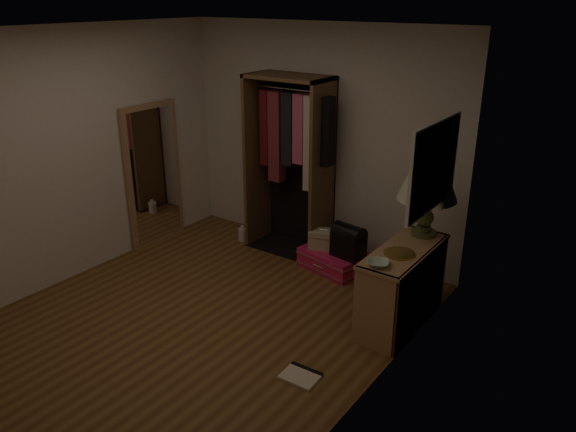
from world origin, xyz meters
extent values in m
plane|color=brown|center=(0.00, 0.00, 0.00)|extent=(4.00, 4.00, 0.00)
cube|color=beige|center=(0.00, 2.00, 1.30)|extent=(3.50, 0.02, 2.60)
cube|color=beige|center=(1.75, 0.00, 1.30)|extent=(0.02, 4.00, 2.60)
cube|color=beige|center=(-1.75, 0.00, 1.30)|extent=(0.02, 4.00, 2.60)
cube|color=white|center=(0.00, 0.00, 2.60)|extent=(3.50, 4.00, 0.01)
cube|color=silver|center=(1.73, 1.00, 1.55)|extent=(0.03, 0.96, 0.76)
cube|color=black|center=(1.73, 1.00, 1.55)|extent=(0.03, 0.90, 0.70)
cube|color=silver|center=(1.71, 1.00, 1.24)|extent=(0.01, 0.88, 0.02)
cube|color=silver|center=(1.71, 1.00, 1.32)|extent=(0.01, 0.88, 0.02)
cube|color=silver|center=(1.71, 1.00, 1.39)|extent=(0.01, 0.88, 0.02)
cube|color=silver|center=(1.71, 1.00, 1.47)|extent=(0.01, 0.88, 0.02)
cube|color=silver|center=(1.71, 1.00, 1.55)|extent=(0.01, 0.88, 0.02)
cube|color=silver|center=(1.71, 1.00, 1.63)|extent=(0.01, 0.88, 0.02)
cube|color=silver|center=(1.71, 1.00, 1.71)|extent=(0.01, 0.88, 0.02)
cube|color=silver|center=(1.71, 1.00, 1.78)|extent=(0.01, 0.88, 0.02)
cube|color=silver|center=(1.71, 1.00, 1.86)|extent=(0.01, 0.88, 0.02)
cube|color=#A87951|center=(1.54, 0.46, 0.38)|extent=(0.40, 0.03, 0.75)
cube|color=#A87951|center=(1.54, 1.54, 0.38)|extent=(0.40, 0.03, 0.75)
cube|color=#A87951|center=(1.54, 1.00, 0.06)|extent=(0.40, 1.04, 0.03)
cube|color=#A87951|center=(1.54, 1.00, 0.57)|extent=(0.40, 1.04, 0.03)
cube|color=#A87951|center=(1.54, 1.00, 0.73)|extent=(0.42, 1.12, 0.03)
cube|color=brown|center=(1.73, 1.00, 0.38)|extent=(0.02, 1.10, 0.75)
cube|color=#A87951|center=(1.53, 1.33, 0.65)|extent=(0.36, 0.38, 0.13)
cube|color=gray|center=(1.45, 0.53, 0.21)|extent=(0.15, 0.04, 0.27)
cube|color=#4C3833|center=(1.46, 0.58, 0.23)|extent=(0.18, 0.03, 0.30)
cube|color=#B7AD99|center=(1.45, 0.62, 0.23)|extent=(0.16, 0.05, 0.32)
cube|color=brown|center=(1.48, 0.68, 0.19)|extent=(0.21, 0.03, 0.22)
cube|color=#3F4C59|center=(1.46, 0.73, 0.20)|extent=(0.17, 0.04, 0.24)
cube|color=gray|center=(1.47, 0.77, 0.20)|extent=(0.20, 0.03, 0.25)
cube|color=#59594C|center=(1.46, 0.82, 0.20)|extent=(0.18, 0.03, 0.26)
cube|color=#B2724C|center=(1.47, 0.86, 0.22)|extent=(0.19, 0.03, 0.29)
cube|color=beige|center=(1.48, 0.89, 0.20)|extent=(0.22, 0.03, 0.26)
cube|color=#332D38|center=(1.45, 0.94, 0.23)|extent=(0.15, 0.05, 0.31)
cube|color=gray|center=(1.46, 0.99, 0.19)|extent=(0.18, 0.04, 0.24)
cube|color=#4C3833|center=(1.47, 1.05, 0.19)|extent=(0.20, 0.04, 0.22)
cube|color=#B7AD99|center=(1.45, 1.09, 0.19)|extent=(0.15, 0.03, 0.23)
cube|color=brown|center=(1.46, 1.13, 0.20)|extent=(0.18, 0.03, 0.24)
cube|color=#3F4C59|center=(1.46, 1.18, 0.19)|extent=(0.18, 0.04, 0.22)
cube|color=gray|center=(1.48, 1.23, 0.20)|extent=(0.21, 0.04, 0.25)
cube|color=#59594C|center=(1.45, 1.29, 0.21)|extent=(0.16, 0.05, 0.27)
cube|color=#B2724C|center=(1.46, 1.34, 0.22)|extent=(0.17, 0.03, 0.28)
cube|color=beige|center=(1.46, 1.38, 0.22)|extent=(0.19, 0.03, 0.28)
cube|color=#332D38|center=(1.45, 1.43, 0.19)|extent=(0.17, 0.05, 0.23)
cube|color=brown|center=(-0.70, 1.74, 1.02)|extent=(0.04, 0.50, 2.05)
cube|color=brown|center=(0.20, 1.74, 1.02)|extent=(0.04, 0.50, 2.05)
cube|color=brown|center=(-0.25, 1.74, 2.03)|extent=(0.95, 0.50, 0.04)
cube|color=black|center=(-0.25, 1.98, 1.02)|extent=(0.95, 0.02, 2.05)
cube|color=black|center=(-0.25, 1.74, 0.01)|extent=(0.95, 0.50, 0.02)
cylinder|color=silver|center=(-0.25, 1.74, 1.90)|extent=(0.87, 0.02, 0.02)
cube|color=#590F19|center=(-0.55, 1.72, 1.44)|extent=(0.11, 0.11, 0.86)
cube|color=maroon|center=(-0.40, 1.72, 1.35)|extent=(0.16, 0.14, 1.03)
cube|color=black|center=(-0.24, 1.72, 1.46)|extent=(0.14, 0.11, 0.82)
cube|color=#BF4C72|center=(-0.08, 1.72, 1.48)|extent=(0.13, 0.12, 0.77)
cube|color=beige|center=(0.07, 1.72, 1.34)|extent=(0.14, 0.15, 1.05)
cube|color=black|center=(0.24, 1.72, 1.50)|extent=(0.16, 0.15, 0.74)
cube|color=#9F734D|center=(-1.71, 1.00, 0.85)|extent=(0.05, 0.80, 1.70)
cube|color=white|center=(-1.68, 1.00, 0.85)|extent=(0.01, 0.68, 1.58)
cube|color=#DB1A56|center=(0.47, 1.60, 0.11)|extent=(0.77, 0.62, 0.22)
cube|color=silver|center=(0.47, 1.60, 0.05)|extent=(0.80, 0.64, 0.01)
cube|color=silver|center=(0.47, 1.60, 0.17)|extent=(0.80, 0.64, 0.01)
cylinder|color=silver|center=(0.42, 1.35, 0.11)|extent=(0.16, 0.05, 0.02)
cube|color=tan|center=(0.33, 1.59, 0.32)|extent=(0.35, 0.29, 0.21)
cube|color=brown|center=(0.33, 1.59, 0.36)|extent=(0.36, 0.30, 0.01)
cylinder|color=silver|center=(0.33, 1.59, 0.43)|extent=(0.09, 0.04, 0.01)
cube|color=black|center=(0.66, 1.56, 0.35)|extent=(0.37, 0.27, 0.26)
cylinder|color=black|center=(0.66, 1.56, 0.48)|extent=(0.37, 0.27, 0.22)
cylinder|color=#434F26|center=(1.54, 1.41, 0.77)|extent=(0.28, 0.28, 0.04)
cylinder|color=#434F26|center=(1.54, 1.41, 0.81)|extent=(0.16, 0.16, 0.05)
sphere|color=#434F26|center=(1.54, 1.41, 0.92)|extent=(0.20, 0.20, 0.17)
cylinder|color=#434F26|center=(1.54, 1.41, 1.05)|extent=(0.07, 0.07, 0.10)
cone|color=beige|center=(1.54, 1.41, 1.27)|extent=(0.66, 0.66, 0.33)
cone|color=white|center=(1.54, 1.41, 1.27)|extent=(0.59, 0.59, 0.31)
cylinder|color=#AD9042|center=(1.54, 0.88, 0.76)|extent=(0.34, 0.34, 0.02)
imported|color=#B0D3B4|center=(1.49, 0.57, 0.77)|extent=(0.24, 0.24, 0.05)
cylinder|color=silver|center=(-0.85, 1.60, 0.08)|extent=(0.14, 0.14, 0.15)
cylinder|color=silver|center=(-0.85, 1.60, 0.17)|extent=(0.06, 0.06, 0.04)
cube|color=beige|center=(1.25, -0.21, 0.01)|extent=(0.31, 0.25, 0.02)
cube|color=black|center=(1.24, -0.11, 0.01)|extent=(0.30, 0.05, 0.03)
camera|label=1|loc=(3.31, -3.28, 2.87)|focal=35.00mm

